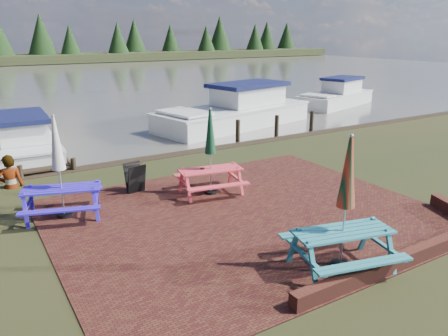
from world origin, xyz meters
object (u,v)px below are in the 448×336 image
at_px(person, 6,155).
at_px(boat_far, 337,97).
at_px(jetty, 28,143).
at_px(boat_near, 237,112).
at_px(boat_jetty, 22,142).
at_px(picnic_table_teal, 344,225).
at_px(picnic_table_red, 210,165).
at_px(picnic_table_blue, 61,183).
at_px(chalkboard, 135,178).

bearing_deg(person, boat_far, -153.53).
relative_size(jetty, boat_near, 1.03).
bearing_deg(boat_jetty, picnic_table_teal, -69.86).
bearing_deg(picnic_table_teal, person, 134.01).
distance_m(picnic_table_red, person, 5.81).
bearing_deg(picnic_table_red, boat_near, 63.33).
bearing_deg(jetty, boat_far, 5.06).
relative_size(boat_far, person, 3.36).
bearing_deg(person, picnic_table_red, 151.64).
relative_size(picnic_table_blue, jetty, 0.27).
distance_m(chalkboard, boat_near, 10.59).
distance_m(picnic_table_blue, person, 3.09).
height_order(chalkboard, boat_jetty, boat_jetty).
distance_m(boat_near, boat_far, 9.04).
height_order(chalkboard, person, person).
distance_m(picnic_table_red, boat_near, 10.30).
relative_size(picnic_table_red, boat_far, 0.36).
height_order(picnic_table_teal, boat_far, picnic_table_teal).
distance_m(picnic_table_teal, person, 9.50).
bearing_deg(boat_far, picnic_table_teal, 117.73).
bearing_deg(picnic_table_red, picnic_table_blue, -176.37).
height_order(picnic_table_teal, chalkboard, picnic_table_teal).
height_order(picnic_table_teal, boat_jetty, picnic_table_teal).
bearing_deg(picnic_table_teal, chalkboard, 120.80).
height_order(picnic_table_teal, picnic_table_blue, picnic_table_teal).
xyz_separation_m(boat_near, person, (-10.87, -4.83, 0.50)).
relative_size(picnic_table_blue, boat_far, 0.38).
bearing_deg(chalkboard, boat_near, 35.27).
bearing_deg(picnic_table_blue, boat_near, 55.78).
bearing_deg(picnic_table_red, chalkboard, 155.65).
distance_m(picnic_table_red, chalkboard, 2.15).
bearing_deg(person, jetty, -95.25).
distance_m(boat_far, person, 20.84).
bearing_deg(picnic_table_teal, boat_near, 78.57).
relative_size(picnic_table_red, jetty, 0.26).
bearing_deg(person, picnic_table_blue, 113.79).
relative_size(picnic_table_teal, jetty, 0.28).
distance_m(boat_near, person, 11.91).
xyz_separation_m(boat_near, boat_far, (8.84, 1.92, -0.10)).
xyz_separation_m(picnic_table_blue, boat_far, (18.85, 9.71, -0.49)).
height_order(picnic_table_red, picnic_table_blue, picnic_table_blue).
distance_m(picnic_table_blue, boat_far, 21.21).
xyz_separation_m(picnic_table_blue, boat_near, (10.01, 7.79, -0.39)).
xyz_separation_m(picnic_table_teal, chalkboard, (-1.86, 5.97, -0.48)).
xyz_separation_m(picnic_table_blue, jetty, (0.30, 8.07, -0.76)).
bearing_deg(boat_near, chalkboard, 119.29).
height_order(chalkboard, boat_far, boat_far).
bearing_deg(picnic_table_blue, boat_jetty, 107.73).
xyz_separation_m(picnic_table_teal, person, (-4.82, 8.18, 0.07)).
bearing_deg(boat_far, chalkboard, 100.79).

